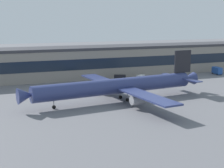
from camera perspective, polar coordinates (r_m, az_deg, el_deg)
The scene contains 6 objects.
ground_plane at distance 112.66m, azimuth 7.97°, elevation -2.64°, with size 600.00×600.00×0.00m, color slate.
terminal_building at distance 158.75m, azimuth -1.38°, elevation 4.00°, with size 203.70×18.53×14.20m.
airliner at distance 108.75m, azimuth 1.22°, elevation -0.34°, with size 64.73×56.00×15.63m.
crew_van at distance 146.21m, azimuth 1.41°, elevation 1.16°, with size 5.65×4.08×2.55m.
stair_truck at distance 171.37m, azimuth 17.61°, elevation 2.26°, with size 3.13×6.25×3.55m.
follow_me_car at distance 150.52m, azimuth 4.95°, elevation 1.26°, with size 4.74×3.92×1.85m.
Camera 1 is at (-54.42, -95.13, 26.10)m, focal length 53.11 mm.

